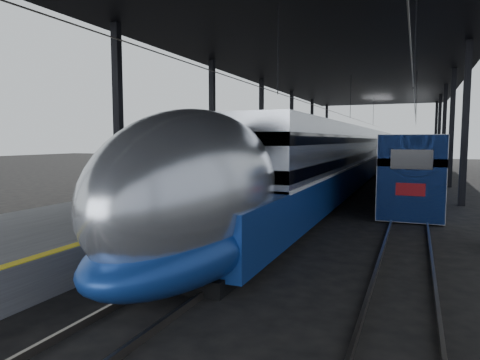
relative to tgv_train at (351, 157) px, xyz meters
The scene contains 8 objects.
ground 25.97m from the tgv_train, 94.43° to the right, with size 160.00×160.00×0.00m, color black.
platform 8.17m from the tgv_train, 133.44° to the right, with size 6.00×80.00×1.00m, color #4C4C4F.
yellow_strip 6.51m from the tgv_train, 114.93° to the right, with size 0.30×80.00×0.01m, color yellow.
rails 6.65m from the tgv_train, 66.71° to the right, with size 6.52×80.00×0.16m.
canopy 9.07m from the tgv_train, 90.98° to the right, with size 18.00×75.00×9.47m.
tgv_train is the anchor object (origin of this frame).
second_train 10.78m from the tgv_train, 62.35° to the left, with size 2.82×56.05×3.88m.
child 27.25m from the tgv_train, 96.11° to the right, with size 0.29×0.19×0.80m, color #4B2619.
Camera 1 is at (7.18, -11.49, 3.65)m, focal length 32.00 mm.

